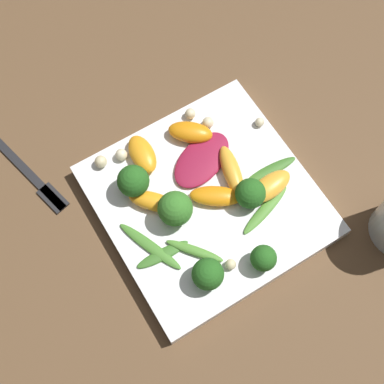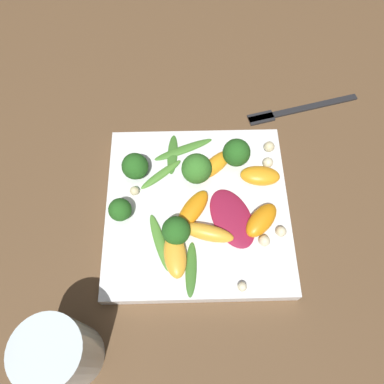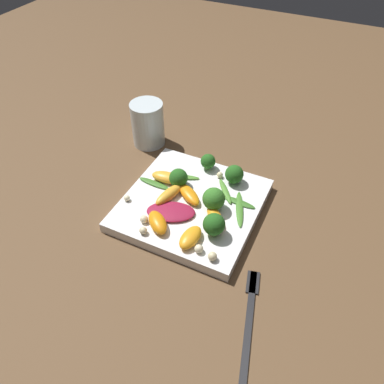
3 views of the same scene
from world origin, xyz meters
name	(u,v)px [view 2 (image 2 of 3)]	position (x,y,z in m)	size (l,w,h in m)	color
ground_plane	(197,212)	(0.00, 0.00, 0.00)	(2.40, 2.40, 0.00)	brown
plate	(197,209)	(0.00, 0.00, 0.01)	(0.26, 0.26, 0.02)	white
drinking_glass	(61,354)	(0.16, 0.19, 0.05)	(0.08, 0.08, 0.11)	silver
fork	(291,111)	(-0.16, -0.18, 0.00)	(0.19, 0.06, 0.01)	#262628
radicchio_leaf_0	(232,218)	(-0.05, 0.02, 0.03)	(0.08, 0.11, 0.01)	maroon
orange_segment_0	(193,209)	(0.01, 0.01, 0.03)	(0.06, 0.07, 0.02)	orange
orange_segment_1	(261,220)	(-0.09, 0.03, 0.03)	(0.06, 0.06, 0.02)	orange
orange_segment_2	(260,176)	(-0.09, -0.04, 0.03)	(0.06, 0.04, 0.02)	orange
orange_segment_3	(215,165)	(-0.03, -0.06, 0.03)	(0.06, 0.06, 0.02)	orange
orange_segment_4	(175,255)	(0.03, 0.07, 0.03)	(0.04, 0.07, 0.02)	#FCAD33
orange_segment_5	(207,233)	(-0.01, 0.04, 0.03)	(0.08, 0.04, 0.02)	#FCAD33
broccoli_floret_0	(236,153)	(-0.06, -0.07, 0.05)	(0.04, 0.04, 0.05)	#7A9E51
broccoli_floret_1	(176,231)	(0.03, 0.04, 0.04)	(0.04, 0.04, 0.04)	#7A9E51
broccoli_floret_2	(120,210)	(0.11, 0.01, 0.04)	(0.03, 0.03, 0.04)	#84AD5B
broccoli_floret_3	(135,166)	(0.09, -0.05, 0.04)	(0.04, 0.04, 0.04)	#7A9E51
broccoli_floret_4	(193,169)	(0.00, -0.05, 0.05)	(0.04, 0.04, 0.05)	#84AD5B
arugula_sprig_0	(160,242)	(0.05, 0.05, 0.02)	(0.04, 0.08, 0.01)	#518E33
arugula_sprig_1	(184,149)	(0.02, -0.09, 0.02)	(0.09, 0.05, 0.01)	#47842D
arugula_sprig_2	(191,269)	(0.01, 0.09, 0.02)	(0.02, 0.07, 0.00)	#3D7528
arugula_sprig_3	(172,154)	(0.04, -0.09, 0.02)	(0.02, 0.07, 0.00)	#3D7528
arugula_sprig_4	(161,174)	(0.05, -0.05, 0.03)	(0.06, 0.06, 0.01)	#518E33
macadamia_nut_0	(268,162)	(-0.11, -0.06, 0.03)	(0.02, 0.02, 0.02)	beige
macadamia_nut_1	(242,287)	(-0.05, 0.12, 0.03)	(0.01, 0.01, 0.01)	beige
macadamia_nut_2	(269,147)	(-0.11, -0.09, 0.03)	(0.02, 0.02, 0.02)	beige
macadamia_nut_3	(281,231)	(-0.11, 0.04, 0.03)	(0.01, 0.01, 0.01)	beige
macadamia_nut_4	(264,241)	(-0.09, 0.06, 0.03)	(0.02, 0.02, 0.02)	beige
macadamia_nut_5	(134,191)	(0.09, -0.02, 0.03)	(0.01, 0.01, 0.01)	beige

